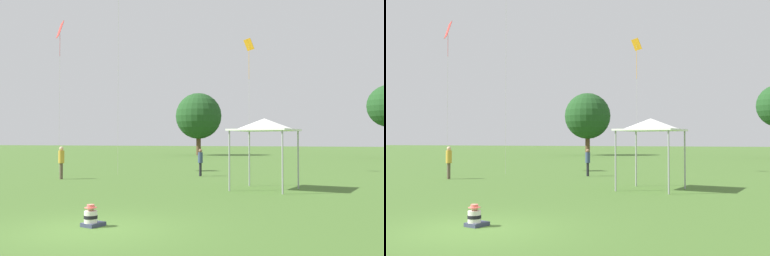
# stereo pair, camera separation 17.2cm
# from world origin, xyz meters

# --- Properties ---
(ground_plane) EXTENTS (300.00, 300.00, 0.00)m
(ground_plane) POSITION_xyz_m (0.00, 0.00, 0.00)
(ground_plane) COLOR #426628
(seated_toddler) EXTENTS (0.53, 0.60, 0.58)m
(seated_toddler) POSITION_xyz_m (-0.22, 0.36, 0.23)
(seated_toddler) COLOR #383D56
(seated_toddler) RESTS_ON ground
(person_standing_0) EXTENTS (0.41, 0.41, 1.66)m
(person_standing_0) POSITION_xyz_m (-2.53, 16.44, 1.01)
(person_standing_0) COLOR black
(person_standing_0) RESTS_ON ground
(person_standing_1) EXTENTS (0.45, 0.45, 1.84)m
(person_standing_1) POSITION_xyz_m (-9.31, 11.91, 1.12)
(person_standing_1) COLOR brown
(person_standing_1) RESTS_ON ground
(canopy_tent) EXTENTS (3.02, 3.02, 3.16)m
(canopy_tent) POSITION_xyz_m (2.48, 10.23, 2.86)
(canopy_tent) COLOR white
(canopy_tent) RESTS_ON ground
(kite_2) EXTENTS (0.83, 0.82, 9.07)m
(kite_2) POSITION_xyz_m (-0.32, 20.31, 8.31)
(kite_2) COLOR orange
(kite_2) RESTS_ON ground
(kite_7) EXTENTS (1.04, 1.02, 10.30)m
(kite_7) POSITION_xyz_m (-12.57, 16.24, 9.53)
(kite_7) COLOR red
(kite_7) RESTS_ON ground
(distant_tree_1) EXTENTS (6.71, 6.71, 9.09)m
(distant_tree_1) POSITION_xyz_m (-14.57, 52.59, 5.71)
(distant_tree_1) COLOR brown
(distant_tree_1) RESTS_ON ground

